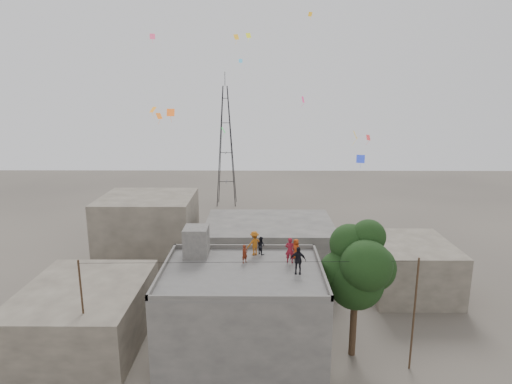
# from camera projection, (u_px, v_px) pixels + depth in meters

# --- Properties ---
(ground) EXTENTS (140.00, 140.00, 0.00)m
(ground) POSITION_uv_depth(u_px,v_px,m) (243.00, 358.00, 27.91)
(ground) COLOR #47413A
(ground) RESTS_ON ground
(main_building) EXTENTS (10.00, 8.00, 6.10)m
(main_building) POSITION_uv_depth(u_px,v_px,m) (243.00, 316.00, 27.22)
(main_building) COLOR #4F4C49
(main_building) RESTS_ON ground
(parapet) EXTENTS (10.00, 8.00, 0.30)m
(parapet) POSITION_uv_depth(u_px,v_px,m) (242.00, 269.00, 26.50)
(parapet) COLOR #4F4C49
(parapet) RESTS_ON main_building
(stair_head_box) EXTENTS (1.60, 1.80, 2.00)m
(stair_head_box) POSITION_uv_depth(u_px,v_px,m) (196.00, 242.00, 28.87)
(stair_head_box) COLOR #4F4C49
(stair_head_box) RESTS_ON main_building
(neighbor_west) EXTENTS (8.00, 10.00, 4.00)m
(neighbor_west) POSITION_uv_depth(u_px,v_px,m) (85.00, 314.00, 29.48)
(neighbor_west) COLOR #564E44
(neighbor_west) RESTS_ON ground
(neighbor_north) EXTENTS (12.00, 9.00, 5.00)m
(neighbor_north) POSITION_uv_depth(u_px,v_px,m) (269.00, 247.00, 40.97)
(neighbor_north) COLOR #4F4C49
(neighbor_north) RESTS_ON ground
(neighbor_northwest) EXTENTS (9.00, 8.00, 7.00)m
(neighbor_northwest) POSITION_uv_depth(u_px,v_px,m) (149.00, 230.00, 42.78)
(neighbor_northwest) COLOR #564E44
(neighbor_northwest) RESTS_ON ground
(neighbor_east) EXTENTS (7.00, 8.00, 4.40)m
(neighbor_east) POSITION_uv_depth(u_px,v_px,m) (408.00, 267.00, 37.06)
(neighbor_east) COLOR #564E44
(neighbor_east) RESTS_ON ground
(tree) EXTENTS (4.90, 4.60, 9.10)m
(tree) POSITION_uv_depth(u_px,v_px,m) (359.00, 267.00, 27.07)
(tree) COLOR black
(tree) RESTS_ON ground
(utility_line) EXTENTS (20.12, 0.62, 7.40)m
(utility_line) POSITION_uv_depth(u_px,v_px,m) (250.00, 314.00, 25.83)
(utility_line) COLOR black
(utility_line) RESTS_ON ground
(transmission_tower) EXTENTS (2.97, 2.97, 20.01)m
(transmission_tower) POSITION_uv_depth(u_px,v_px,m) (226.00, 146.00, 64.88)
(transmission_tower) COLOR black
(transmission_tower) RESTS_ON ground
(person_red_adult) EXTENTS (0.70, 0.54, 1.70)m
(person_red_adult) POSITION_uv_depth(u_px,v_px,m) (290.00, 250.00, 27.68)
(person_red_adult) COLOR maroon
(person_red_adult) RESTS_ON main_building
(person_orange_child) EXTENTS (0.78, 0.78, 1.36)m
(person_orange_child) POSITION_uv_depth(u_px,v_px,m) (296.00, 249.00, 28.40)
(person_orange_child) COLOR #AE3E13
(person_orange_child) RESTS_ON main_building
(person_dark_child) EXTENTS (0.76, 0.77, 1.25)m
(person_dark_child) POSITION_uv_depth(u_px,v_px,m) (261.00, 245.00, 29.21)
(person_dark_child) COLOR black
(person_dark_child) RESTS_ON main_building
(person_dark_adult) EXTENTS (1.05, 0.55, 1.71)m
(person_dark_adult) POSITION_uv_depth(u_px,v_px,m) (298.00, 260.00, 26.00)
(person_dark_adult) COLOR black
(person_dark_adult) RESTS_ON main_building
(person_orange_adult) EXTENTS (1.25, 1.08, 1.68)m
(person_orange_adult) POSITION_uv_depth(u_px,v_px,m) (254.00, 243.00, 29.01)
(person_orange_adult) COLOR #9B5011
(person_orange_adult) RESTS_ON main_building
(person_red_child) EXTENTS (0.53, 0.51, 1.22)m
(person_red_child) POSITION_uv_depth(u_px,v_px,m) (245.00, 254.00, 27.71)
(person_red_child) COLOR #631F0F
(person_red_child) RESTS_ON main_building
(kites) EXTENTS (16.62, 11.73, 11.26)m
(kites) POSITION_uv_depth(u_px,v_px,m) (261.00, 102.00, 31.57)
(kites) COLOR orange
(kites) RESTS_ON ground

